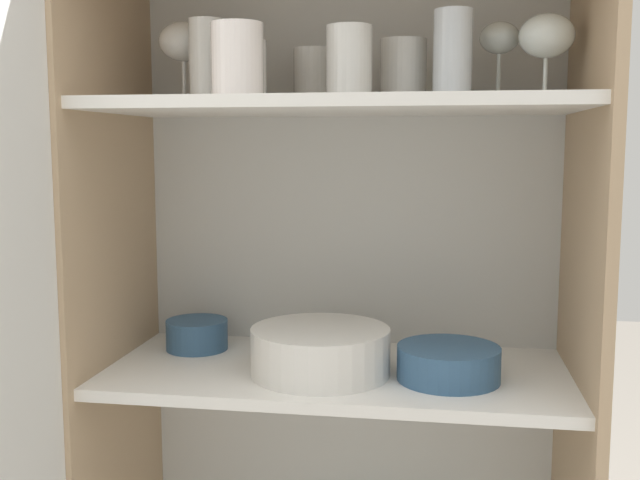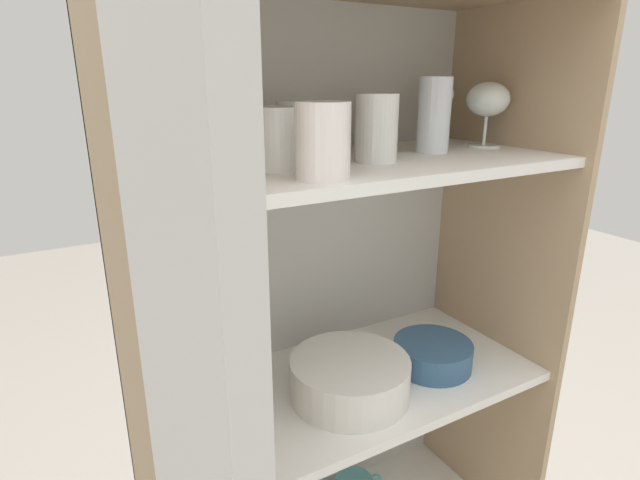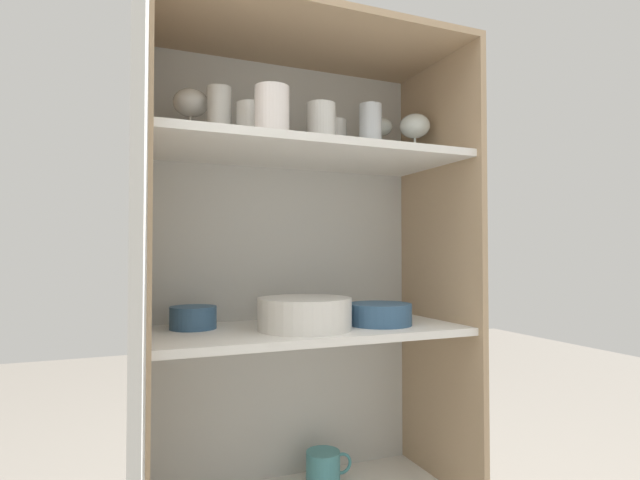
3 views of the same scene
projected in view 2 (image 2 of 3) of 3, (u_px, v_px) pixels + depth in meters
cupboard_back_panel at (305, 341)px, 1.22m from camera, size 0.84×0.02×1.52m
cupboard_side_left at (147, 450)px, 0.86m from camera, size 0.02×0.41×1.52m
cupboard_side_right at (488, 335)px, 1.25m from camera, size 0.02×0.41×1.52m
shelf_board_middle at (348, 386)px, 1.06m from camera, size 0.81×0.37×0.02m
shelf_board_upper at (353, 165)px, 0.91m from camera, size 0.81×0.37×0.02m
tumbler_glass_0 at (279, 138)px, 0.80m from camera, size 0.08×0.08×0.10m
tumbler_glass_1 at (295, 128)px, 0.96m from camera, size 0.07×0.07×0.10m
tumbler_glass_2 at (377, 124)px, 1.01m from camera, size 0.08×0.08×0.11m
tumbler_glass_3 at (376, 128)px, 0.87m from camera, size 0.08×0.08×0.12m
tumbler_glass_4 at (434, 115)px, 0.98m from camera, size 0.06×0.06×0.15m
tumbler_glass_5 at (323, 141)px, 0.72m from camera, size 0.08×0.08×0.11m
tumbler_glass_6 at (226, 125)px, 0.79m from camera, size 0.06×0.06×0.14m
wine_glass_0 at (175, 101)px, 0.80m from camera, size 0.09×0.09×0.15m
wine_glass_1 at (488, 101)px, 1.05m from camera, size 0.09×0.09×0.14m
wine_glass_2 at (437, 98)px, 1.08m from camera, size 0.07×0.07×0.14m
plate_stack_white at (350, 377)px, 1.00m from camera, size 0.24×0.24×0.08m
mixing_bowl_large at (432, 353)px, 1.10m from camera, size 0.17×0.17×0.06m
serving_bowl_small at (204, 389)px, 0.98m from camera, size 0.12×0.12×0.06m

